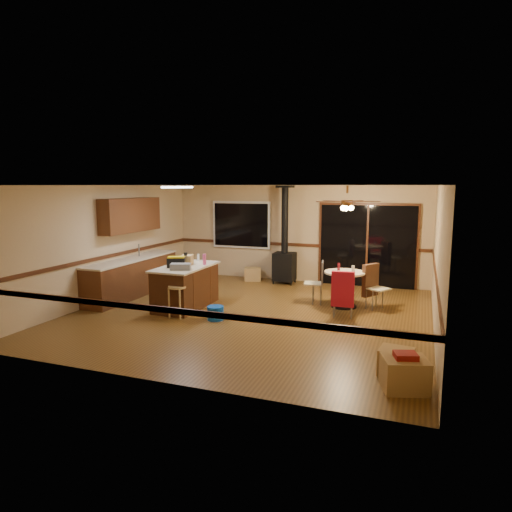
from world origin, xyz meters
The scene contains 35 objects.
floor centered at (0.00, 0.00, 0.00)m, with size 7.00×7.00×0.00m, color brown.
ceiling centered at (0.00, 0.00, 2.60)m, with size 7.00×7.00×0.00m, color silver.
wall_back centered at (0.00, 3.50, 1.30)m, with size 7.00×7.00×0.00m, color tan.
wall_front centered at (0.00, -3.50, 1.30)m, with size 7.00×7.00×0.00m, color tan.
wall_left centered at (-3.50, 0.00, 1.30)m, with size 7.00×7.00×0.00m, color tan.
wall_right centered at (3.50, 0.00, 1.30)m, with size 7.00×7.00×0.00m, color tan.
chair_rail centered at (0.00, 0.00, 1.00)m, with size 7.00×7.00×0.08m, color #442111, non-canonical shape.
window centered at (-1.60, 3.45, 1.50)m, with size 1.72×0.10×1.32m, color black.
sliding_door centered at (1.90, 3.45, 1.05)m, with size 2.52×0.10×2.10m, color black.
lower_cabinets centered at (-3.20, 0.50, 0.43)m, with size 0.60×3.00×0.86m, color #512A14.
countertop centered at (-3.20, 0.50, 0.88)m, with size 0.64×3.04×0.04m, color beige.
upper_cabinets centered at (-3.33, 0.70, 1.90)m, with size 0.35×2.00×0.80m, color #512A14.
kitchen_island centered at (-1.50, 0.00, 0.45)m, with size 0.88×1.68×0.90m.
wood_stove centered at (-0.20, 3.05, 0.73)m, with size 0.55×0.50×2.52m.
ceiling_fan centered at (1.71, 1.16, 2.21)m, with size 0.24×0.24×0.55m.
fluorescent_strip centered at (-1.80, 0.30, 2.56)m, with size 0.10×1.20×0.04m, color white.
toolbox_grey centered at (-1.37, -0.42, 0.96)m, with size 0.41×0.23×0.13m, color slate.
toolbox_black centered at (-1.59, -0.22, 1.00)m, with size 0.37×0.19×0.20m, color black.
toolbox_yellow_lid centered at (-1.59, -0.22, 1.12)m, with size 0.34×0.18×0.03m, color gold.
box_on_island centered at (-1.54, 0.16, 1.00)m, with size 0.23×0.31×0.21m, color #A27E48.
bottle_dark centered at (-1.53, 0.08, 1.04)m, with size 0.08×0.08×0.27m, color black.
bottle_pink centered at (-1.18, 0.27, 1.02)m, with size 0.07×0.07×0.23m, color #D84C8C.
bottle_white centered at (-1.54, 0.68, 0.98)m, with size 0.05×0.05×0.16m, color white.
bar_stool centered at (-1.27, -0.77, 0.32)m, with size 0.35×0.35×0.64m, color tan.
blue_bucket centered at (-0.49, -0.66, 0.14)m, with size 0.32×0.32×0.27m, color #0C49B1.
dining_table centered at (1.71, 1.16, 0.53)m, with size 0.87×0.87×0.78m.
glass_red centered at (1.56, 1.26, 0.86)m, with size 0.06×0.06×0.16m, color #590C14.
glass_cream centered at (1.89, 1.11, 0.86)m, with size 0.06×0.06×0.15m, color beige.
chair_left centered at (1.11, 1.28, 0.59)m, with size 0.47×0.47×0.51m.
chair_near centered at (1.82, 0.28, 0.60)m, with size 0.45×0.49×0.70m.
chair_right centered at (2.25, 1.31, 0.60)m, with size 0.61×0.60×0.70m.
box_under_window centered at (-1.12, 3.09, 0.18)m, with size 0.44×0.35×0.35m, color #A27E48.
box_corner_a centered at (3.10, -2.62, 0.21)m, with size 0.55×0.46×0.42m, color #A27E48.
box_corner_b centered at (2.97, -2.15, 0.18)m, with size 0.45×0.39×0.37m, color #A27E48.
box_small_red centered at (3.10, -2.62, 0.46)m, with size 0.28×0.23×0.07m, color maroon.
Camera 1 is at (3.22, -8.47, 2.59)m, focal length 32.00 mm.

